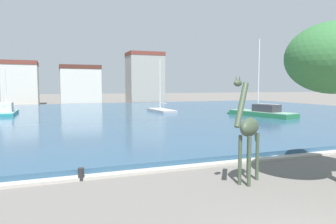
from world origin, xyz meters
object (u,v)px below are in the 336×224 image
sailboat_green (258,114)px  sailboat_grey (160,111)px  mooring_bollard (81,174)px  giraffe_statue (248,129)px  sailboat_teal (7,112)px

sailboat_green → sailboat_grey: 12.83m
mooring_bollard → sailboat_green: bearing=38.6°
giraffe_statue → sailboat_green: 24.29m
sailboat_green → sailboat_grey: size_ratio=1.28×
giraffe_statue → sailboat_green: bearing=52.3°
sailboat_grey → sailboat_green: bearing=-48.5°
giraffe_statue → sailboat_grey: sailboat_grey is taller
sailboat_teal → giraffe_statue: bearing=-68.6°
sailboat_grey → mooring_bollard: (-12.28, -26.22, -0.12)m
sailboat_grey → giraffe_statue: bearing=-102.4°
sailboat_green → sailboat_teal: (-26.99, 11.88, -0.01)m
sailboat_teal → sailboat_green: bearing=-23.8°
sailboat_teal → mooring_bollard: bearing=-77.7°
sailboat_green → mooring_bollard: bearing=-141.4°
mooring_bollard → sailboat_teal: bearing=102.3°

